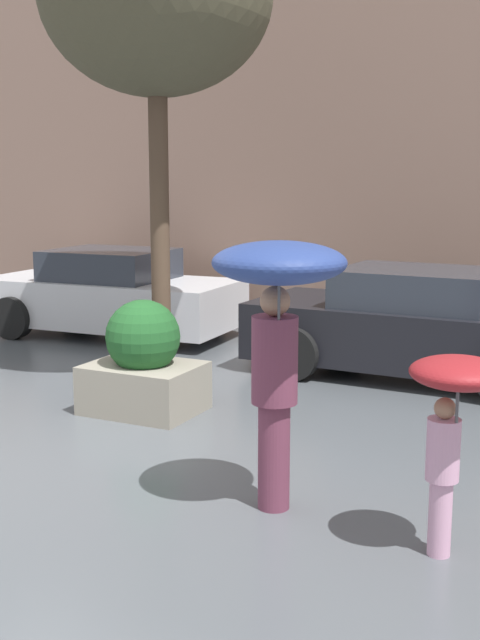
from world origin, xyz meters
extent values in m
plane|color=#51565B|center=(0.00, 0.00, 0.00)|extent=(40.00, 40.00, 0.00)
cube|color=#8C6B5B|center=(0.00, 6.50, 3.00)|extent=(18.00, 0.30, 6.00)
cube|color=gray|center=(-0.05, 1.58, 0.25)|extent=(1.13, 0.88, 0.50)
sphere|color=#1E5123|center=(-0.05, 1.58, 0.79)|extent=(0.77, 0.77, 0.77)
cylinder|color=brown|center=(2.15, -0.09, 0.40)|extent=(0.23, 0.23, 0.80)
cylinder|color=brown|center=(2.15, -0.09, 1.12)|extent=(0.33, 0.33, 0.63)
sphere|color=#997056|center=(2.15, -0.09, 1.54)|extent=(0.22, 0.22, 0.22)
cylinder|color=#4C4C51|center=(2.23, -0.21, 1.49)|extent=(0.02, 0.02, 0.68)
ellipsoid|color=navy|center=(2.23, -0.21, 1.83)|extent=(0.93, 0.93, 0.30)
cylinder|color=#D199B7|center=(3.41, -0.31, 0.25)|extent=(0.15, 0.15, 0.51)
cylinder|color=#D199B7|center=(3.41, -0.31, 0.71)|extent=(0.21, 0.21, 0.40)
sphere|color=#997056|center=(3.41, -0.31, 0.98)|extent=(0.14, 0.14, 0.14)
cylinder|color=#4C4C51|center=(3.49, -0.36, 0.98)|extent=(0.02, 0.02, 0.50)
ellipsoid|color=maroon|center=(3.49, -0.36, 1.23)|extent=(0.60, 0.60, 0.19)
cube|color=black|center=(2.10, 4.33, 0.52)|extent=(4.01, 1.84, 0.69)
cube|color=#2D333D|center=(2.10, 4.33, 1.09)|extent=(1.83, 1.52, 0.45)
cylinder|color=black|center=(0.84, 3.50, 0.32)|extent=(0.65, 0.24, 0.64)
cylinder|color=black|center=(0.89, 5.23, 0.32)|extent=(0.65, 0.24, 0.64)
cube|color=silver|center=(-2.74, 4.86, 0.52)|extent=(3.95, 1.91, 0.69)
cube|color=#2D333D|center=(-2.74, 4.86, 1.09)|extent=(1.81, 1.55, 0.45)
cylinder|color=black|center=(-3.90, 3.93, 0.32)|extent=(0.65, 0.25, 0.64)
cylinder|color=black|center=(-3.98, 5.66, 0.32)|extent=(0.65, 0.25, 0.64)
cylinder|color=black|center=(-1.50, 4.05, 0.32)|extent=(0.65, 0.25, 0.64)
cylinder|color=black|center=(-1.58, 5.78, 0.32)|extent=(0.65, 0.25, 0.64)
cylinder|color=brown|center=(-0.56, 2.78, 1.84)|extent=(0.22, 0.22, 3.68)
camera|label=1|loc=(4.38, -5.21, 2.40)|focal=45.00mm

